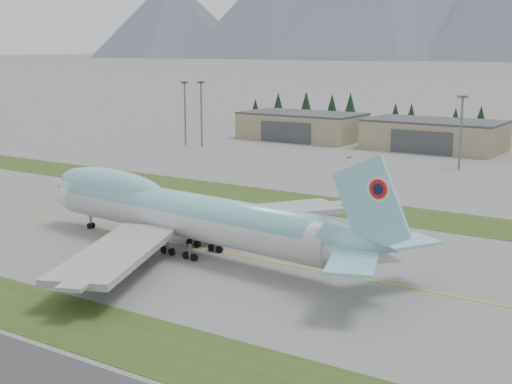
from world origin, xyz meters
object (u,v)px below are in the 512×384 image
Objects in this scene: boeing_747_freighter at (184,213)px; hangar_left at (302,126)px; service_vehicle_a at (349,158)px; hangar_center at (434,135)px.

hangar_left is at bearing 117.89° from boeing_747_freighter.
boeing_747_freighter is 121.39m from service_vehicle_a.
boeing_747_freighter is 153.38m from hangar_center.
service_vehicle_a is at bearing -115.94° from hangar_center.
boeing_747_freighter reaches higher than service_vehicle_a.
hangar_center is (-8.30, 153.14, -1.66)m from boeing_747_freighter.
hangar_center is at bearing 0.00° from hangar_left.
service_vehicle_a is (-25.13, 118.55, -7.05)m from boeing_747_freighter.
hangar_left is (-63.30, 153.14, -1.66)m from boeing_747_freighter.
boeing_747_freighter is at bearing -98.22° from service_vehicle_a.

